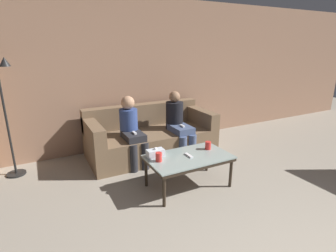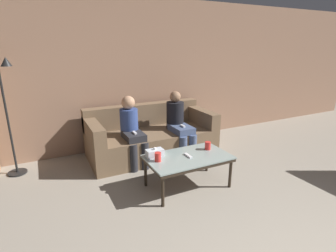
{
  "view_description": "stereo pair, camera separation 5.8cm",
  "coord_description": "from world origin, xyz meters",
  "px_view_note": "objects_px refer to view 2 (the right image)",
  "views": [
    {
      "loc": [
        -1.69,
        -0.38,
        1.8
      ],
      "look_at": [
        0.0,
        2.86,
        0.68
      ],
      "focal_mm": 28.0,
      "sensor_mm": 36.0,
      "label": 1
    },
    {
      "loc": [
        -1.63,
        -0.41,
        1.8
      ],
      "look_at": [
        0.0,
        2.86,
        0.68
      ],
      "focal_mm": 28.0,
      "sensor_mm": 36.0,
      "label": 2
    }
  ],
  "objects_px": {
    "tissue_box": "(155,153)",
    "standing_lamp": "(7,105)",
    "coffee_table": "(188,159)",
    "cup_near_right": "(208,146)",
    "cup_near_left": "(158,157)",
    "game_remote": "(188,156)",
    "seated_person_mid_left": "(179,122)",
    "seated_person_left_end": "(132,129)",
    "couch": "(151,137)"
  },
  "relations": [
    {
      "from": "standing_lamp",
      "to": "seated_person_mid_left",
      "type": "bearing_deg",
      "value": -9.71
    },
    {
      "from": "cup_near_left",
      "to": "tissue_box",
      "type": "distance_m",
      "value": 0.14
    },
    {
      "from": "cup_near_left",
      "to": "game_remote",
      "type": "bearing_deg",
      "value": -5.21
    },
    {
      "from": "couch",
      "to": "cup_near_left",
      "type": "xyz_separation_m",
      "value": [
        -0.42,
        -1.22,
        0.19
      ]
    },
    {
      "from": "couch",
      "to": "cup_near_left",
      "type": "height_order",
      "value": "couch"
    },
    {
      "from": "cup_near_left",
      "to": "seated_person_mid_left",
      "type": "xyz_separation_m",
      "value": [
        0.83,
        0.99,
        0.07
      ]
    },
    {
      "from": "couch",
      "to": "seated_person_mid_left",
      "type": "relative_size",
      "value": 1.96
    },
    {
      "from": "couch",
      "to": "seated_person_left_end",
      "type": "height_order",
      "value": "seated_person_left_end"
    },
    {
      "from": "coffee_table",
      "to": "couch",
      "type": "bearing_deg",
      "value": 89.46
    },
    {
      "from": "couch",
      "to": "standing_lamp",
      "type": "relative_size",
      "value": 1.27
    },
    {
      "from": "coffee_table",
      "to": "cup_near_right",
      "type": "distance_m",
      "value": 0.38
    },
    {
      "from": "seated_person_left_end",
      "to": "seated_person_mid_left",
      "type": "bearing_deg",
      "value": -0.49
    },
    {
      "from": "coffee_table",
      "to": "seated_person_mid_left",
      "type": "height_order",
      "value": "seated_person_mid_left"
    },
    {
      "from": "cup_near_left",
      "to": "seated_person_left_end",
      "type": "relative_size",
      "value": 0.11
    },
    {
      "from": "standing_lamp",
      "to": "seated_person_mid_left",
      "type": "relative_size",
      "value": 1.55
    },
    {
      "from": "cup_near_right",
      "to": "tissue_box",
      "type": "bearing_deg",
      "value": 172.52
    },
    {
      "from": "couch",
      "to": "cup_near_left",
      "type": "bearing_deg",
      "value": -109.04
    },
    {
      "from": "tissue_box",
      "to": "standing_lamp",
      "type": "height_order",
      "value": "standing_lamp"
    },
    {
      "from": "cup_near_right",
      "to": "couch",
      "type": "bearing_deg",
      "value": 106.39
    },
    {
      "from": "cup_near_left",
      "to": "game_remote",
      "type": "xyz_separation_m",
      "value": [
        0.41,
        -0.04,
        -0.05
      ]
    },
    {
      "from": "couch",
      "to": "seated_person_mid_left",
      "type": "height_order",
      "value": "seated_person_mid_left"
    },
    {
      "from": "cup_near_right",
      "to": "game_remote",
      "type": "height_order",
      "value": "cup_near_right"
    },
    {
      "from": "cup_near_left",
      "to": "tissue_box",
      "type": "xyz_separation_m",
      "value": [
        0.02,
        0.14,
        -0.01
      ]
    },
    {
      "from": "seated_person_mid_left",
      "to": "tissue_box",
      "type": "bearing_deg",
      "value": -133.77
    },
    {
      "from": "tissue_box",
      "to": "game_remote",
      "type": "distance_m",
      "value": 0.43
    },
    {
      "from": "coffee_table",
      "to": "cup_near_right",
      "type": "xyz_separation_m",
      "value": [
        0.36,
        0.08,
        0.1
      ]
    },
    {
      "from": "standing_lamp",
      "to": "seated_person_left_end",
      "type": "bearing_deg",
      "value": -14.21
    },
    {
      "from": "tissue_box",
      "to": "game_remote",
      "type": "xyz_separation_m",
      "value": [
        0.39,
        -0.18,
        -0.04
      ]
    },
    {
      "from": "coffee_table",
      "to": "tissue_box",
      "type": "relative_size",
      "value": 4.91
    },
    {
      "from": "coffee_table",
      "to": "game_remote",
      "type": "bearing_deg",
      "value": -91.01
    },
    {
      "from": "cup_near_right",
      "to": "seated_person_mid_left",
      "type": "relative_size",
      "value": 0.1
    },
    {
      "from": "coffee_table",
      "to": "seated_person_left_end",
      "type": "xyz_separation_m",
      "value": [
        -0.4,
        1.03,
        0.17
      ]
    },
    {
      "from": "couch",
      "to": "standing_lamp",
      "type": "bearing_deg",
      "value": 174.77
    },
    {
      "from": "tissue_box",
      "to": "seated_person_mid_left",
      "type": "relative_size",
      "value": 0.2
    },
    {
      "from": "tissue_box",
      "to": "seated_person_mid_left",
      "type": "height_order",
      "value": "seated_person_mid_left"
    },
    {
      "from": "cup_near_left",
      "to": "seated_person_mid_left",
      "type": "height_order",
      "value": "seated_person_mid_left"
    },
    {
      "from": "coffee_table",
      "to": "seated_person_left_end",
      "type": "distance_m",
      "value": 1.12
    },
    {
      "from": "coffee_table",
      "to": "seated_person_left_end",
      "type": "relative_size",
      "value": 1.02
    },
    {
      "from": "cup_near_left",
      "to": "cup_near_right",
      "type": "distance_m",
      "value": 0.77
    },
    {
      "from": "tissue_box",
      "to": "seated_person_left_end",
      "type": "height_order",
      "value": "seated_person_left_end"
    },
    {
      "from": "standing_lamp",
      "to": "seated_person_left_end",
      "type": "distance_m",
      "value": 1.74
    },
    {
      "from": "cup_near_left",
      "to": "seated_person_left_end",
      "type": "height_order",
      "value": "seated_person_left_end"
    },
    {
      "from": "seated_person_mid_left",
      "to": "couch",
      "type": "bearing_deg",
      "value": 150.5
    },
    {
      "from": "couch",
      "to": "game_remote",
      "type": "xyz_separation_m",
      "value": [
        -0.01,
        -1.26,
        0.14
      ]
    },
    {
      "from": "couch",
      "to": "standing_lamp",
      "type": "height_order",
      "value": "standing_lamp"
    },
    {
      "from": "cup_near_right",
      "to": "seated_person_left_end",
      "type": "bearing_deg",
      "value": 128.49
    },
    {
      "from": "seated_person_left_end",
      "to": "coffee_table",
      "type": "bearing_deg",
      "value": -68.88
    },
    {
      "from": "cup_near_left",
      "to": "seated_person_mid_left",
      "type": "relative_size",
      "value": 0.11
    },
    {
      "from": "game_remote",
      "to": "seated_person_left_end",
      "type": "xyz_separation_m",
      "value": [
        -0.4,
        1.03,
        0.12
      ]
    },
    {
      "from": "seated_person_left_end",
      "to": "seated_person_mid_left",
      "type": "height_order",
      "value": "seated_person_mid_left"
    }
  ]
}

